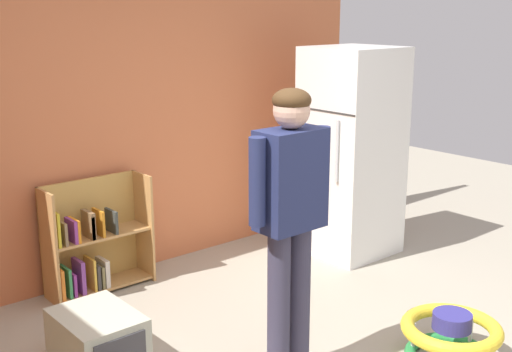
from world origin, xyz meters
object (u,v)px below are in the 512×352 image
(pet_carrier, at_px, (98,342))
(baby_walker, at_px, (451,338))
(bookshelf, at_px, (91,245))
(refrigerator, at_px, (351,152))
(standing_person, at_px, (290,209))

(pet_carrier, bearing_deg, baby_walker, -38.00)
(bookshelf, xyz_separation_m, baby_walker, (1.15, -2.38, -0.20))
(bookshelf, bearing_deg, pet_carrier, -115.58)
(bookshelf, bearing_deg, refrigerator, -18.12)
(standing_person, height_order, pet_carrier, standing_person)
(bookshelf, height_order, standing_person, standing_person)
(standing_person, xyz_separation_m, baby_walker, (0.84, -0.53, -0.86))
(baby_walker, distance_m, pet_carrier, 2.11)
(refrigerator, bearing_deg, standing_person, -147.47)
(refrigerator, distance_m, baby_walker, 2.08)
(refrigerator, xyz_separation_m, pet_carrier, (-2.63, -0.39, -0.71))
(standing_person, distance_m, baby_walker, 1.32)
(refrigerator, relative_size, baby_walker, 2.95)
(refrigerator, relative_size, standing_person, 1.06)
(baby_walker, bearing_deg, pet_carrier, 142.00)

